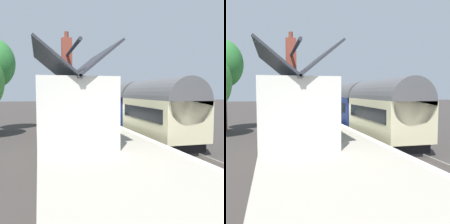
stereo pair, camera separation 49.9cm
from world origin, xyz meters
The scene contains 14 objects.
ground_plane centered at (0.00, 0.00, 0.00)m, with size 160.00×160.00×0.00m, color #383330.
platform centered at (0.00, 3.91, 0.49)m, with size 32.00×5.82×0.98m, color #A39B8C.
platform_edge_coping centered at (0.00, 1.18, 0.99)m, with size 32.00×0.36×0.02m, color beige.
rail_near centered at (0.00, -1.62, 0.07)m, with size 52.00×0.08×0.14m, color gray.
rail_far centered at (0.00, -0.18, 0.07)m, with size 52.00×0.08×0.14m, color gray.
train centered at (1.73, -0.90, 2.21)m, with size 16.38×2.73×4.32m.
station_building centered at (-4.91, 5.13, 2.70)m, with size 6.58×3.63×5.87m.
bench_by_lamp centered at (7.88, 2.82, 1.46)m, with size 1.42×0.48×0.88m.
bench_near_building centered at (11.19, 2.76, 1.46)m, with size 1.41×0.45×0.88m.
planter_corner_building centered at (-2.92, 2.46, 1.49)m, with size 0.66×0.66×0.94m.
planter_by_door centered at (7.59, 3.61, 1.36)m, with size 0.38×0.38×0.77m.
planter_bench_left centered at (9.19, 2.81, 1.30)m, with size 0.77×0.32×0.66m.
planter_edge_far centered at (3.63, 5.41, 1.50)m, with size 0.63×0.63×0.92m.
lamp_post_platform centered at (2.71, 1.50, 3.29)m, with size 0.32×0.50×3.26m.
Camera 2 is at (-18.64, 6.26, 3.50)m, focal length 42.71 mm.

